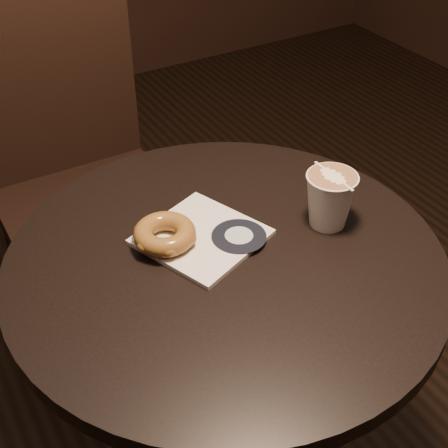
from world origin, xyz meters
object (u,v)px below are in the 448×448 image
Objects in this scene: cafe_table at (225,339)px; doughnut at (165,234)px; pastry_bag at (202,237)px; latte_cup at (330,200)px; chair at (72,149)px.

cafe_table is 0.24m from doughnut.
doughnut is at bearing 136.91° from cafe_table.
doughnut reaches higher than cafe_table.
doughnut is (-0.07, 0.07, 0.22)m from cafe_table.
pastry_bag is 1.83× the size of latte_cup.
chair is 6.13× the size of pastry_bag.
pastry_bag is at bearing 104.52° from cafe_table.
chair is 0.77m from latte_cup.
chair is 0.66m from pastry_bag.
chair is at bearing 86.55° from doughnut.
chair is (-0.03, 0.69, 0.04)m from cafe_table.
chair reaches higher than doughnut.
latte_cup is (0.26, -0.08, 0.02)m from doughnut.
pastry_bag is 0.22m from latte_cup.
pastry_bag is 0.06m from doughnut.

